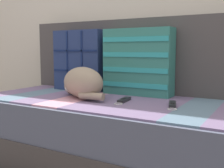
{
  "coord_description": "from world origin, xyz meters",
  "views": [
    {
      "loc": [
        0.87,
        -1.36,
        0.71
      ],
      "look_at": [
        0.06,
        0.05,
        0.51
      ],
      "focal_mm": 45.0,
      "sensor_mm": 36.0,
      "label": 1
    }
  ],
  "objects_px": {
    "sleeping_cat": "(82,83)",
    "couch": "(110,131)",
    "game_remote_near": "(124,100)",
    "throw_pillow_striped": "(138,62)",
    "game_remote_far": "(172,105)",
    "throw_pillow_quilted": "(80,60)"
  },
  "relations": [
    {
      "from": "couch",
      "to": "game_remote_near",
      "type": "xyz_separation_m",
      "value": [
        0.13,
        -0.06,
        0.22
      ]
    },
    {
      "from": "couch",
      "to": "game_remote_near",
      "type": "relative_size",
      "value": 9.0
    },
    {
      "from": "game_remote_near",
      "to": "sleeping_cat",
      "type": "bearing_deg",
      "value": -179.52
    },
    {
      "from": "throw_pillow_quilted",
      "to": "throw_pillow_striped",
      "type": "bearing_deg",
      "value": -0.06
    },
    {
      "from": "couch",
      "to": "game_remote_far",
      "type": "distance_m",
      "value": 0.47
    },
    {
      "from": "throw_pillow_quilted",
      "to": "sleeping_cat",
      "type": "xyz_separation_m",
      "value": [
        0.21,
        -0.27,
        -0.13
      ]
    },
    {
      "from": "throw_pillow_quilted",
      "to": "sleeping_cat",
      "type": "distance_m",
      "value": 0.37
    },
    {
      "from": "couch",
      "to": "game_remote_near",
      "type": "distance_m",
      "value": 0.26
    },
    {
      "from": "throw_pillow_striped",
      "to": "sleeping_cat",
      "type": "bearing_deg",
      "value": -133.44
    },
    {
      "from": "game_remote_far",
      "to": "throw_pillow_striped",
      "type": "bearing_deg",
      "value": 140.83
    },
    {
      "from": "sleeping_cat",
      "to": "game_remote_far",
      "type": "height_order",
      "value": "sleeping_cat"
    },
    {
      "from": "couch",
      "to": "game_remote_far",
      "type": "height_order",
      "value": "game_remote_far"
    },
    {
      "from": "throw_pillow_striped",
      "to": "game_remote_far",
      "type": "distance_m",
      "value": 0.47
    },
    {
      "from": "throw_pillow_quilted",
      "to": "game_remote_far",
      "type": "height_order",
      "value": "throw_pillow_quilted"
    },
    {
      "from": "throw_pillow_striped",
      "to": "sleeping_cat",
      "type": "height_order",
      "value": "throw_pillow_striped"
    },
    {
      "from": "sleeping_cat",
      "to": "game_remote_near",
      "type": "bearing_deg",
      "value": 0.48
    },
    {
      "from": "throw_pillow_striped",
      "to": "game_remote_far",
      "type": "height_order",
      "value": "throw_pillow_striped"
    },
    {
      "from": "couch",
      "to": "game_remote_far",
      "type": "relative_size",
      "value": 8.99
    },
    {
      "from": "sleeping_cat",
      "to": "couch",
      "type": "bearing_deg",
      "value": 21.8
    },
    {
      "from": "sleeping_cat",
      "to": "game_remote_near",
      "type": "relative_size",
      "value": 2.08
    },
    {
      "from": "throw_pillow_quilted",
      "to": "game_remote_near",
      "type": "height_order",
      "value": "throw_pillow_quilted"
    },
    {
      "from": "throw_pillow_quilted",
      "to": "game_remote_near",
      "type": "relative_size",
      "value": 2.28
    }
  ]
}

